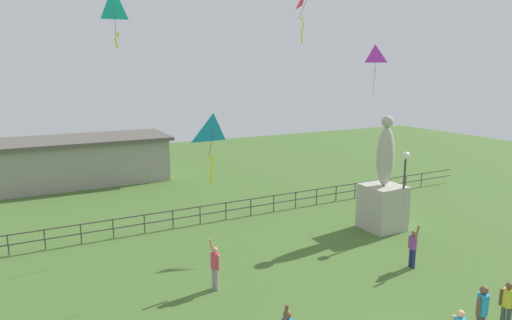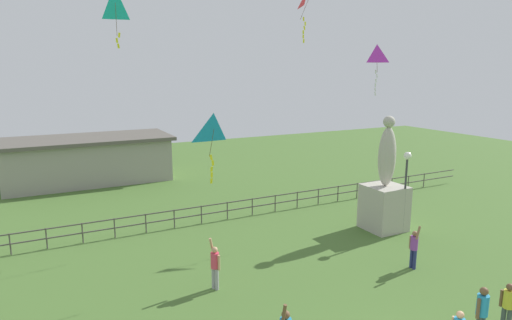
# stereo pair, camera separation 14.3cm
# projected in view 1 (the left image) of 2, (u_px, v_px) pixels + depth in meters

# --- Properties ---
(statue_monument) EXTENTS (1.81, 1.81, 5.63)m
(statue_monument) POSITION_uv_depth(u_px,v_px,m) (383.00, 195.00, 21.38)
(statue_monument) COLOR #B2AD9E
(statue_monument) RESTS_ON ground_plane
(lamppost) EXTENTS (0.36, 0.36, 3.99)m
(lamppost) POSITION_uv_depth(u_px,v_px,m) (405.00, 174.00, 20.59)
(lamppost) COLOR #38383D
(lamppost) RESTS_ON ground_plane
(person_0) EXTENTS (0.29, 0.45, 1.56)m
(person_0) POSITION_uv_depth(u_px,v_px,m) (507.00, 303.00, 12.97)
(person_0) COLOR #3F4C47
(person_0) RESTS_ON ground_plane
(person_3) EXTENTS (0.30, 0.51, 1.89)m
(person_3) POSITION_uv_depth(u_px,v_px,m) (215.00, 265.00, 15.45)
(person_3) COLOR #99999E
(person_3) RESTS_ON ground_plane
(person_6) EXTENTS (0.30, 0.48, 1.83)m
(person_6) POSITION_uv_depth(u_px,v_px,m) (413.00, 246.00, 17.19)
(person_6) COLOR navy
(person_6) RESTS_ON ground_plane
(person_7) EXTENTS (0.52, 0.32, 1.74)m
(person_7) POSITION_uv_depth(u_px,v_px,m) (482.00, 310.00, 12.40)
(person_7) COLOR #3F4C47
(person_7) RESTS_ON ground_plane
(kite_0) EXTENTS (1.03, 0.71, 2.58)m
(kite_0) POSITION_uv_depth(u_px,v_px,m) (214.00, 132.00, 15.53)
(kite_0) COLOR #198CD1
(kite_3) EXTENTS (0.85, 0.71, 2.43)m
(kite_3) POSITION_uv_depth(u_px,v_px,m) (114.00, 4.00, 17.56)
(kite_3) COLOR #19B2B2
(kite_5) EXTENTS (0.88, 0.66, 2.55)m
(kite_5) POSITION_uv_depth(u_px,v_px,m) (375.00, 57.00, 22.15)
(kite_5) COLOR #B22DB2
(waterfront_railing) EXTENTS (36.01, 0.06, 0.95)m
(waterfront_railing) POSITION_uv_depth(u_px,v_px,m) (205.00, 211.00, 22.40)
(waterfront_railing) COLOR #4C4742
(waterfront_railing) RESTS_ON ground_plane
(pavilion_building) EXTENTS (11.37, 5.41, 3.16)m
(pavilion_building) POSITION_uv_depth(u_px,v_px,m) (85.00, 160.00, 30.65)
(pavilion_building) COLOR gray
(pavilion_building) RESTS_ON ground_plane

